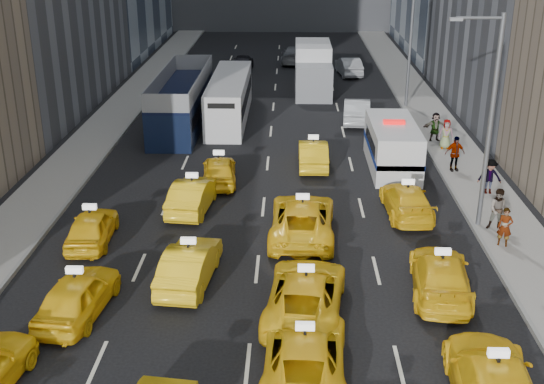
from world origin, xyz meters
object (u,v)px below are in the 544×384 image
at_px(double_decker, 182,99).
at_px(pedestrian_0, 505,227).
at_px(box_truck, 313,69).
at_px(city_bus, 230,99).
at_px(nypd_van, 392,147).

relative_size(double_decker, pedestrian_0, 7.38).
height_order(double_decker, box_truck, box_truck).
relative_size(double_decker, city_bus, 1.09).
bearing_deg(pedestrian_0, double_decker, 151.80).
bearing_deg(box_truck, nypd_van, -79.12).
bearing_deg(box_truck, double_decker, -133.62).
height_order(double_decker, pedestrian_0, double_decker).
distance_m(city_bus, pedestrian_0, 22.55).
height_order(box_truck, pedestrian_0, box_truck).
relative_size(box_truck, pedestrian_0, 4.85).
height_order(double_decker, city_bus, double_decker).
bearing_deg(city_bus, nypd_van, -44.89).
distance_m(box_truck, pedestrian_0, 27.55).
xyz_separation_m(double_decker, pedestrian_0, (15.44, -17.28, -0.73)).
bearing_deg(double_decker, box_truck, 52.90).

